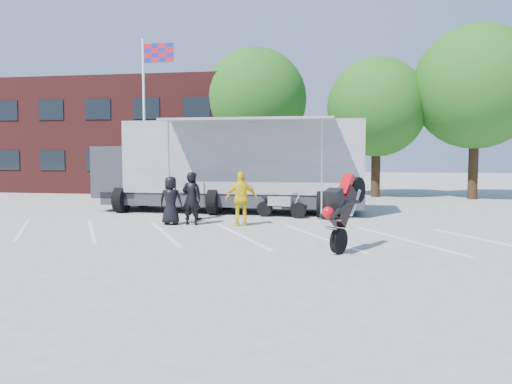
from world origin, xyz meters
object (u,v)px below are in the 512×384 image
(transporter_truck, at_px, (234,212))
(spectator_leather_b, at_px, (191,199))
(flagpole, at_px, (149,100))
(tree_right, at_px, (476,87))
(parked_motorcycle, at_px, (281,217))
(tree_mid, at_px, (377,107))
(spectator_leather_a, at_px, (171,201))
(spectator_hivis, at_px, (242,199))
(stunt_bike_rider, at_px, (352,250))
(tree_left, at_px, (255,100))
(spectator_leather_c, at_px, (191,196))

(transporter_truck, distance_m, spectator_leather_b, 4.09)
(flagpole, height_order, tree_right, tree_right)
(parked_motorcycle, bearing_deg, tree_mid, -11.24)
(tree_mid, xyz_separation_m, spectator_leather_a, (-7.61, -12.22, -4.11))
(flagpole, xyz_separation_m, spectator_hivis, (6.08, -7.09, -4.13))
(stunt_bike_rider, distance_m, spectator_leather_b, 6.47)
(spectator_leather_b, bearing_deg, spectator_leather_a, 9.80)
(tree_right, bearing_deg, spectator_leather_a, -137.11)
(tree_left, height_order, parked_motorcycle, tree_left)
(spectator_leather_a, bearing_deg, tree_left, -95.29)
(parked_motorcycle, distance_m, spectator_leather_c, 3.52)
(transporter_truck, distance_m, spectator_leather_c, 2.98)
(parked_motorcycle, height_order, stunt_bike_rider, stunt_bike_rider)
(parked_motorcycle, bearing_deg, spectator_hivis, 167.69)
(flagpole, relative_size, tree_left, 0.93)
(spectator_leather_c, height_order, spectator_hivis, spectator_hivis)
(transporter_truck, bearing_deg, spectator_leather_b, -98.01)
(spectator_hivis, bearing_deg, tree_mid, -126.53)
(spectator_leather_a, distance_m, spectator_leather_b, 0.72)
(spectator_leather_b, bearing_deg, tree_left, -85.34)
(transporter_truck, xyz_separation_m, parked_motorcycle, (2.19, -1.51, 0.00))
(flagpole, xyz_separation_m, spectator_leather_a, (3.63, -7.22, -4.22))
(transporter_truck, height_order, spectator_hivis, transporter_truck)
(stunt_bike_rider, distance_m, spectator_leather_a, 7.03)
(stunt_bike_rider, distance_m, spectator_leather_c, 7.56)
(tree_left, relative_size, tree_right, 0.95)
(tree_right, xyz_separation_m, spectator_leather_a, (-12.61, -11.72, -5.04))
(tree_right, height_order, spectator_leather_c, tree_right)
(parked_motorcycle, bearing_deg, transporter_truck, 67.10)
(tree_mid, distance_m, parked_motorcycle, 11.65)
(parked_motorcycle, bearing_deg, spectator_leather_a, 137.14)
(tree_left, xyz_separation_m, spectator_leather_a, (-0.61, -13.22, -4.73))
(spectator_leather_a, xyz_separation_m, spectator_hivis, (2.45, 0.12, 0.09))
(tree_left, bearing_deg, stunt_bike_rider, -71.89)
(tree_left, relative_size, stunt_bike_rider, 4.13)
(parked_motorcycle, xyz_separation_m, stunt_bike_rider, (2.55, -5.95, 0.00))
(tree_left, height_order, spectator_leather_c, tree_left)
(flagpole, bearing_deg, spectator_leather_a, -63.29)
(tree_left, xyz_separation_m, transporter_truck, (0.71, -9.21, -5.57))
(spectator_leather_b, bearing_deg, transporter_truck, -94.55)
(tree_mid, height_order, spectator_leather_c, tree_mid)
(tree_left, height_order, spectator_leather_a, tree_left)
(tree_right, relative_size, spectator_leather_b, 5.05)
(tree_mid, distance_m, tree_right, 5.11)
(flagpole, height_order, stunt_bike_rider, flagpole)
(flagpole, height_order, tree_left, tree_left)
(tree_left, height_order, spectator_hivis, tree_left)
(spectator_leather_a, bearing_deg, stunt_bike_rider, 147.72)
(spectator_leather_b, relative_size, spectator_leather_c, 1.03)
(flagpole, relative_size, stunt_bike_rider, 3.83)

